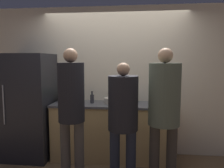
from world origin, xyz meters
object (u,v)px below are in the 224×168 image
person_left (71,105)px  cup_blue (135,99)px  fruit_bowl (114,100)px  bottle_dark (92,98)px  utensil_crock (78,98)px  person_center (123,114)px  bottle_amber (159,102)px  person_right (164,106)px  refrigerator (29,106)px  potted_plant (63,94)px

person_left → cup_blue: person_left is taller
fruit_bowl → bottle_dark: bottle_dark is taller
fruit_bowl → utensil_crock: utensil_crock is taller
person_center → bottle_amber: 0.94m
person_right → refrigerator: bearing=159.5°
utensil_crock → bottle_dark: utensil_crock is taller
person_center → utensil_crock: bearing=130.5°
refrigerator → person_left: bearing=-38.8°
person_left → utensil_crock: size_ratio=6.77×
refrigerator → utensil_crock: (0.81, 0.19, 0.13)m
person_center → bottle_dark: 1.04m
fruit_bowl → cup_blue: (0.36, 0.20, -0.01)m
utensil_crock → bottle_dark: (0.27, -0.12, 0.01)m
refrigerator → person_left: size_ratio=0.98×
person_left → person_center: (0.67, -0.01, -0.09)m
refrigerator → potted_plant: size_ratio=7.39×
fruit_bowl → person_center: bearing=-76.4°
fruit_bowl → cup_blue: fruit_bowl is taller
refrigerator → cup_blue: (1.80, 0.28, 0.10)m
bottle_amber → potted_plant: size_ratio=0.69×
refrigerator → bottle_dark: refrigerator is taller
cup_blue → person_right: bearing=-71.9°
cup_blue → person_left: bearing=-127.5°
person_left → bottle_amber: (1.20, 0.77, -0.07)m
potted_plant → refrigerator: bearing=-161.8°
utensil_crock → person_center: bearing=-49.5°
utensil_crock → fruit_bowl: bearing=-9.7°
cup_blue → potted_plant: (-1.27, -0.11, 0.09)m
bottle_amber → refrigerator: bearing=179.6°
refrigerator → bottle_amber: size_ratio=10.71×
person_left → person_center: 0.68m
person_center → bottle_dark: person_center is taller
person_center → person_right: bearing=-1.5°
person_center → potted_plant: person_center is taller
person_center → fruit_bowl: person_center is taller
person_center → cup_blue: 1.08m
utensil_crock → cup_blue: bearing=5.3°
refrigerator → bottle_dark: (1.08, 0.07, 0.14)m
person_center → person_left: bearing=179.5°
utensil_crock → bottle_amber: (1.37, -0.20, -0.00)m
bottle_dark → potted_plant: potted_plant is taller
cup_blue → bottle_amber: bearing=-38.2°
person_right → person_center: bearing=178.5°
person_center → utensil_crock: size_ratio=6.09×
person_right → bottle_dark: size_ratio=8.98×
person_right → bottle_dark: 1.39m
potted_plant → cup_blue: bearing=4.8°
refrigerator → bottle_amber: bearing=-0.4°
person_left → utensil_crock: 0.99m
person_left → bottle_amber: person_left is taller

